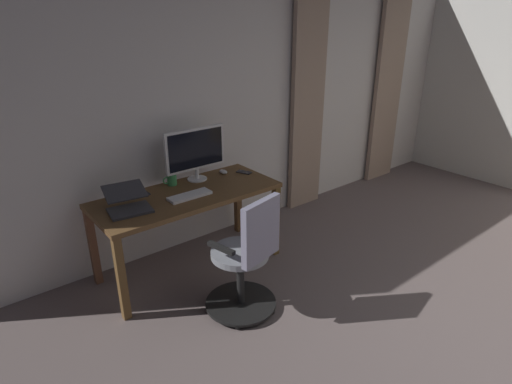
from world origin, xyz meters
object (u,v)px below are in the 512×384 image
at_px(office_chair, 246,261).
at_px(computer_keyboard, 190,196).
at_px(laptop, 128,203).
at_px(cell_phone_face_up, 244,172).
at_px(mug_coffee, 172,180).
at_px(desk, 188,203).
at_px(computer_mouse, 223,172).
at_px(computer_monitor, 195,151).
at_px(cell_phone_by_monitor, 143,193).

distance_m(office_chair, computer_keyboard, 0.78).
relative_size(laptop, cell_phone_face_up, 2.65).
bearing_deg(mug_coffee, desk, 92.33).
relative_size(desk, computer_mouse, 15.87).
bearing_deg(office_chair, computer_monitor, 65.78).
distance_m(desk, computer_monitor, 0.49).
bearing_deg(office_chair, cell_phone_by_monitor, 94.56).
bearing_deg(cell_phone_by_monitor, mug_coffee, -176.38).
height_order(office_chair, computer_keyboard, office_chair).
distance_m(desk, laptop, 0.54).
xyz_separation_m(desk, cell_phone_by_monitor, (0.29, -0.23, 0.10)).
xyz_separation_m(laptop, cell_phone_face_up, (-1.20, -0.10, -0.05)).
xyz_separation_m(computer_keyboard, cell_phone_face_up, (-0.71, -0.18, -0.01)).
relative_size(laptop, cell_phone_by_monitor, 2.65).
xyz_separation_m(computer_monitor, laptop, (0.76, 0.23, -0.22)).
relative_size(office_chair, computer_monitor, 1.64).
bearing_deg(computer_keyboard, desk, -104.93).
xyz_separation_m(office_chair, mug_coffee, (0.03, -1.05, 0.34)).
bearing_deg(office_chair, laptop, 111.84).
height_order(office_chair, mug_coffee, office_chair).
relative_size(computer_mouse, cell_phone_by_monitor, 0.69).
bearing_deg(cell_phone_by_monitor, computer_mouse, 177.64).
xyz_separation_m(office_chair, cell_phone_face_up, (-0.66, -0.90, 0.29)).
bearing_deg(mug_coffee, laptop, 26.01).
height_order(computer_monitor, laptop, computer_monitor).
xyz_separation_m(office_chair, computer_monitor, (-0.22, -1.03, 0.57)).
distance_m(cell_phone_by_monitor, mug_coffee, 0.29).
xyz_separation_m(computer_mouse, cell_phone_face_up, (-0.17, 0.10, -0.01)).
relative_size(office_chair, cell_phone_face_up, 6.80).
bearing_deg(cell_phone_face_up, computer_monitor, -39.19).
bearing_deg(computer_keyboard, cell_phone_by_monitor, -49.81).
xyz_separation_m(computer_monitor, computer_mouse, (-0.28, 0.03, -0.26)).
relative_size(computer_mouse, mug_coffee, 0.77).
distance_m(office_chair, cell_phone_by_monitor, 1.12).
bearing_deg(cell_phone_face_up, desk, -15.36).
distance_m(computer_monitor, mug_coffee, 0.34).
distance_m(desk, cell_phone_by_monitor, 0.38).
bearing_deg(desk, computer_monitor, -137.02).
xyz_separation_m(computer_monitor, mug_coffee, (0.25, -0.02, -0.23)).
xyz_separation_m(cell_phone_face_up, cell_phone_by_monitor, (0.97, -0.14, 0.00)).
distance_m(computer_monitor, cell_phone_by_monitor, 0.59).
bearing_deg(cell_phone_by_monitor, desk, 142.10).
distance_m(office_chair, computer_monitor, 1.19).
relative_size(computer_monitor, computer_keyboard, 1.61).
bearing_deg(laptop, mug_coffee, -145.78).
relative_size(computer_monitor, mug_coffee, 4.58).
relative_size(desk, mug_coffee, 12.17).
bearing_deg(computer_monitor, cell_phone_by_monitor, -0.72).
xyz_separation_m(desk, computer_mouse, (-0.51, -0.19, 0.11)).
bearing_deg(desk, computer_keyboard, 75.07).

